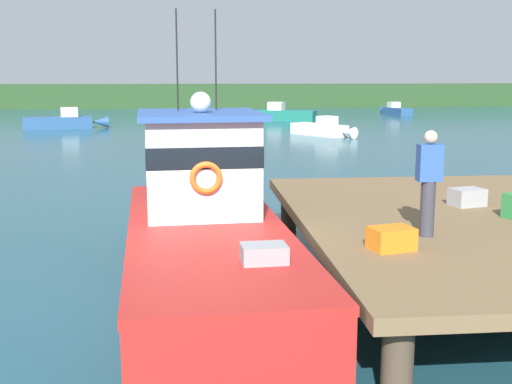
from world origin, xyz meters
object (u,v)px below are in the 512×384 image
deckhand_by_the_boat (429,181)px  mooring_buoy_inshore (163,153)px  moored_boat_far_left (281,114)px  crate_stack_mid_dock (467,197)px  moored_boat_outer_mooring (395,110)px  moored_boat_far_right (64,121)px  crate_single_far (391,239)px  main_fishing_boat (204,230)px  moored_boat_near_channel (323,129)px

deckhand_by_the_boat → mooring_buoy_inshore: 19.86m
moored_boat_far_left → mooring_buoy_inshore: moored_boat_far_left is taller
deckhand_by_the_boat → crate_stack_mid_dock: bearing=54.1°
moored_boat_outer_mooring → mooring_buoy_inshore: bearing=-124.4°
moored_boat_outer_mooring → moored_boat_far_left: (-11.06, -6.31, 0.11)m
moored_boat_far_right → moored_boat_far_left: moored_boat_far_left is taller
crate_single_far → moored_boat_far_right: crate_single_far is taller
moored_boat_far_right → moored_boat_outer_mooring: bearing=24.4°
main_fishing_boat → moored_boat_outer_mooring: size_ratio=2.21×
mooring_buoy_inshore → deckhand_by_the_boat: bearing=-75.8°
moored_boat_outer_mooring → moored_boat_far_left: size_ratio=0.80×
deckhand_by_the_boat → moored_boat_far_right: bearing=108.8°
main_fishing_boat → crate_stack_mid_dock: main_fishing_boat is taller
main_fishing_boat → moored_boat_far_left: main_fishing_boat is taller
moored_boat_far_right → mooring_buoy_inshore: moored_boat_far_right is taller
moored_boat_outer_mooring → mooring_buoy_inshore: size_ratio=10.93×
crate_stack_mid_dock → moored_boat_near_channel: crate_stack_mid_dock is taller
moored_boat_far_right → moored_boat_outer_mooring: moored_boat_far_right is taller
mooring_buoy_inshore → crate_stack_mid_dock: bearing=-69.2°
moored_boat_far_left → main_fishing_boat: bearing=-99.7°
crate_single_far → mooring_buoy_inshore: (-4.07, 19.88, -1.16)m
moored_boat_outer_mooring → moored_boat_far_left: 12.74m
main_fishing_boat → moored_boat_far_right: 34.87m
crate_stack_mid_dock → deckhand_by_the_boat: bearing=-125.9°
crate_single_far → moored_boat_near_channel: bearing=80.5°
moored_boat_near_channel → mooring_buoy_inshore: (-8.99, -9.35, -0.20)m
moored_boat_far_right → moored_boat_outer_mooring: size_ratio=1.25×
crate_single_far → mooring_buoy_inshore: size_ratio=1.46×
main_fishing_boat → deckhand_by_the_boat: main_fishing_boat is taller
main_fishing_boat → moored_boat_far_right: size_ratio=1.77×
main_fishing_boat → deckhand_by_the_boat: 3.85m
moored_boat_far_left → deckhand_by_the_boat: bearing=-94.7°
moored_boat_near_channel → mooring_buoy_inshore: bearing=-133.9°
crate_stack_mid_dock → mooring_buoy_inshore: 18.19m
crate_stack_mid_dock → moored_boat_far_left: (1.75, 38.75, -0.87)m
crate_single_far → moored_boat_outer_mooring: 50.32m
main_fishing_boat → mooring_buoy_inshore: size_ratio=24.14×
deckhand_by_the_boat → moored_boat_far_left: bearing=85.3°
crate_single_far → crate_stack_mid_dock: (2.37, 2.91, 0.00)m
crate_single_far → moored_boat_far_left: 41.87m
main_fishing_boat → crate_stack_mid_dock: bearing=8.1°
moored_boat_far_right → moored_boat_outer_mooring: 29.03m
main_fishing_boat → moored_boat_near_channel: main_fishing_boat is taller
crate_stack_mid_dock → mooring_buoy_inshore: size_ratio=1.46×
deckhand_by_the_boat → moored_boat_far_right: (-12.03, 35.27, -1.58)m
main_fishing_boat → moored_boat_far_left: 40.03m
moored_boat_near_channel → crate_stack_mid_dock: bearing=-95.5°
moored_boat_far_left → moored_boat_near_channel: bearing=-86.3°
mooring_buoy_inshore → moored_boat_far_left: bearing=69.4°
crate_single_far → mooring_buoy_inshore: 20.33m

